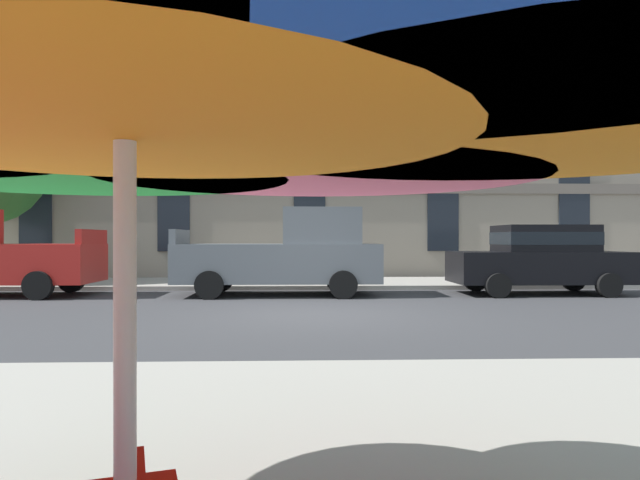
% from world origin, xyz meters
% --- Properties ---
extents(ground_plane, '(120.00, 120.00, 0.00)m').
position_xyz_m(ground_plane, '(0.00, 0.00, 0.00)').
color(ground_plane, '#38383A').
extents(sidewalk_far, '(56.00, 3.60, 0.12)m').
position_xyz_m(sidewalk_far, '(0.00, 6.80, 0.06)').
color(sidewalk_far, '#9E998E').
rests_on(sidewalk_far, ground).
extents(apartment_building, '(42.23, 12.08, 12.80)m').
position_xyz_m(apartment_building, '(-0.00, 14.99, 6.40)').
color(apartment_building, gray).
rests_on(apartment_building, ground).
extents(pickup_gray, '(5.10, 2.12, 2.20)m').
position_xyz_m(pickup_gray, '(-0.65, 3.70, 1.03)').
color(pickup_gray, slate).
rests_on(pickup_gray, ground).
extents(sedan_black, '(4.40, 1.98, 1.78)m').
position_xyz_m(sedan_black, '(5.86, 3.70, 0.95)').
color(sedan_black, black).
rests_on(sedan_black, ground).
extents(patio_umbrella, '(4.16, 3.87, 2.18)m').
position_xyz_m(patio_umbrella, '(-0.80, -9.00, 1.90)').
color(patio_umbrella, silver).
rests_on(patio_umbrella, ground).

